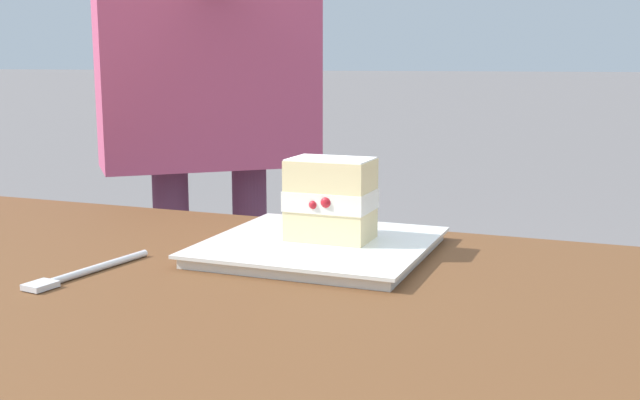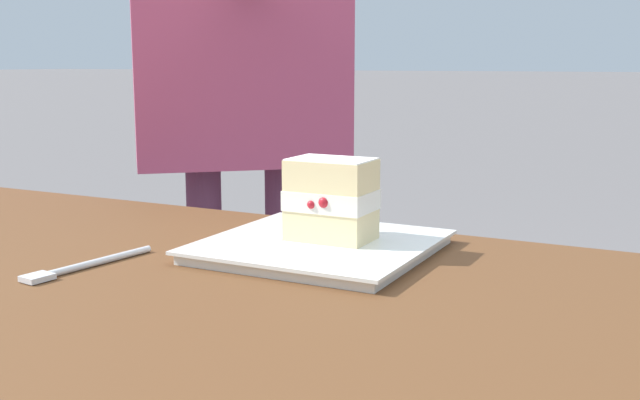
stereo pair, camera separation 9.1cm
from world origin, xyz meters
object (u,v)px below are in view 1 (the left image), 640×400
(cake_slice, at_px, (331,199))
(dessert_fork, at_px, (83,272))
(dessert_plate, at_px, (320,247))
(diner_person, at_px, (207,40))
(patio_table, at_px, (134,397))

(cake_slice, xyz_separation_m, dessert_fork, (0.21, 0.20, -0.06))
(dessert_fork, bearing_deg, dessert_plate, -137.34)
(cake_slice, bearing_deg, diner_person, -47.93)
(dessert_plate, bearing_deg, dessert_fork, 42.66)
(patio_table, xyz_separation_m, cake_slice, (-0.11, -0.25, 0.16))
(dessert_plate, relative_size, diner_person, 0.17)
(dessert_plate, relative_size, cake_slice, 2.60)
(dessert_plate, distance_m, diner_person, 0.69)
(patio_table, distance_m, cake_slice, 0.32)
(patio_table, height_order, dessert_fork, dessert_fork)
(cake_slice, relative_size, diner_person, 0.07)
(patio_table, xyz_separation_m, dessert_fork, (0.10, -0.06, 0.10))
(dessert_plate, xyz_separation_m, dessert_fork, (0.20, 0.18, -0.00))
(patio_table, height_order, cake_slice, cake_slice)
(dessert_plate, bearing_deg, patio_table, 67.05)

